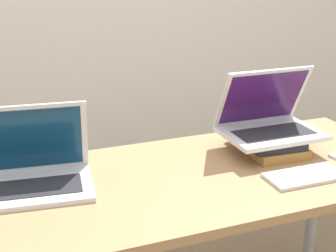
# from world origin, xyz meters

# --- Properties ---
(desk) EXTENTS (1.71, 0.65, 0.70)m
(desk) POSITION_xyz_m (0.00, 0.33, 0.63)
(desk) COLOR #9E754C
(desk) RESTS_ON ground_plane
(laptop_left) EXTENTS (0.41, 0.29, 0.26)m
(laptop_left) POSITION_xyz_m (-0.45, 0.43, 0.75)
(laptop_left) COLOR silver
(laptop_left) RESTS_ON desk
(book_stack) EXTENTS (0.22, 0.28, 0.06)m
(book_stack) POSITION_xyz_m (0.40, 0.41, 0.74)
(book_stack) COLOR olive
(book_stack) RESTS_ON desk
(laptop_on_books) EXTENTS (0.35, 0.25, 0.24)m
(laptop_on_books) POSITION_xyz_m (0.41, 0.43, 0.82)
(laptop_on_books) COLOR silver
(laptop_on_books) RESTS_ON book_stack
(wireless_keyboard) EXTENTS (0.26, 0.12, 0.01)m
(wireless_keyboard) POSITION_xyz_m (0.39, 0.17, 0.71)
(wireless_keyboard) COLOR silver
(wireless_keyboard) RESTS_ON desk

